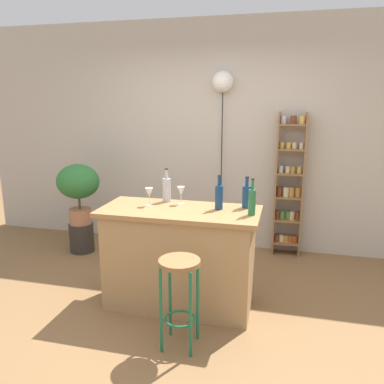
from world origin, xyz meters
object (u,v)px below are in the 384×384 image
wine_glass_left (149,193)px  pendant_globe_light (223,83)px  spice_shelf (289,188)px  bottle_olive_oil (247,196)px  plant_stool (82,237)px  bar_stool (180,284)px  bottle_vinegar (167,189)px  bottle_wine_red (219,196)px  wine_glass_center (181,192)px  potted_plant (78,186)px  bottle_soda_blue (252,201)px

wine_glass_left → pendant_globe_light: (0.40, 1.49, 1.01)m
spice_shelf → bottle_olive_oil: bearing=-105.8°
plant_stool → wine_glass_left: bearing=-35.9°
bar_stool → bottle_vinegar: bearing=113.2°
plant_stool → bottle_wine_red: bearing=-24.9°
wine_glass_center → pendant_globe_light: (0.14, 1.37, 1.01)m
plant_stool → wine_glass_center: size_ratio=2.21×
bar_stool → potted_plant: potted_plant is taller
pendant_globe_light → wine_glass_left: bearing=-105.1°
spice_shelf → bar_stool: bearing=-109.9°
bottle_olive_oil → wine_glass_center: bearing=-177.8°
bottle_soda_blue → bottle_wine_red: (-0.30, 0.11, -0.00)m
bottle_olive_oil → potted_plant: bearing=160.2°
bottle_soda_blue → plant_stool: bearing=155.8°
plant_stool → bottle_vinegar: 1.76m
pendant_globe_light → wine_glass_center: bearing=-95.7°
bottle_wine_red → bottle_vinegar: bearing=164.4°
plant_stool → wine_glass_left: (1.24, -0.90, 0.85)m
potted_plant → wine_glass_left: 1.55m
bottle_soda_blue → wine_glass_left: size_ratio=1.90×
potted_plant → pendant_globe_light: size_ratio=0.34×
bar_stool → bottle_vinegar: bottle_vinegar is taller
bottle_olive_oil → bottle_wine_red: 0.25m
spice_shelf → pendant_globe_light: 1.46m
bar_stool → potted_plant: bearing=137.7°
bar_stool → spice_shelf: spice_shelf is taller
plant_stool → bottle_soda_blue: bearing=-24.2°
plant_stool → bottle_vinegar: bearing=-28.2°
bottle_soda_blue → pendant_globe_light: bearing=108.6°
bar_stool → wine_glass_center: 0.95m
plant_stool → bottle_vinegar: (1.35, -0.72, 0.85)m
wine_glass_left → wine_glass_center: 0.29m
spice_shelf → pendant_globe_light: size_ratio=0.78×
plant_stool → bottle_olive_oil: 2.39m
plant_stool → pendant_globe_light: 2.55m
bar_stool → plant_stool: (-1.71, 1.56, -0.34)m
plant_stool → potted_plant: (0.00, -0.00, 0.66)m
bottle_vinegar → pendant_globe_light: bearing=77.4°
plant_stool → wine_glass_center: 1.90m
wine_glass_center → bottle_soda_blue: bearing=-16.4°
bottle_olive_oil → wine_glass_center: size_ratio=1.72×
bottle_wine_red → bottle_olive_oil: bearing=26.0°
bottle_olive_oil → plant_stool: bearing=160.2°
wine_glass_center → wine_glass_left: bearing=-155.9°
wine_glass_center → pendant_globe_light: bearing=84.3°
pendant_globe_light → bottle_olive_oil: bearing=-71.2°
spice_shelf → pendant_globe_light: bearing=176.7°
plant_stool → bottle_wine_red: bottle_wine_red is taller
spice_shelf → bottle_olive_oil: 1.36m
bar_stool → pendant_globe_light: bearing=91.8°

